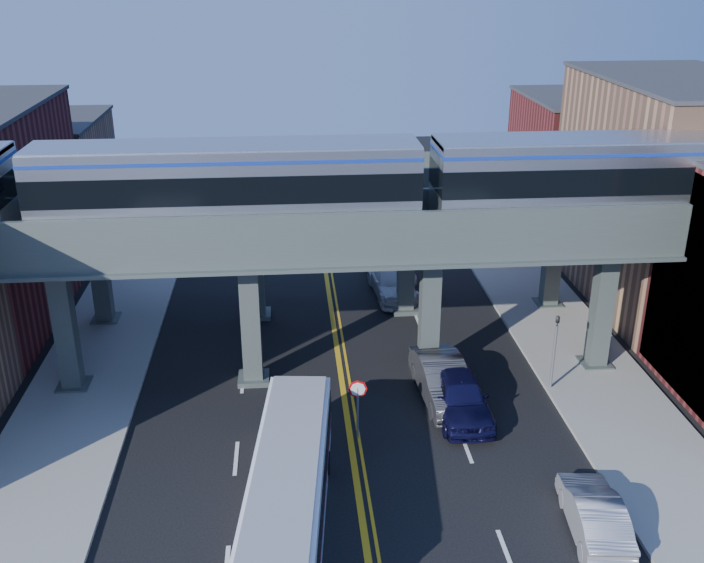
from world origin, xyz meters
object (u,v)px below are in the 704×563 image
at_px(transit_bus, 289,492).
at_px(transit_train, 227,182).
at_px(car_lane_a, 460,394).
at_px(car_parked_curb, 594,514).
at_px(car_lane_b, 443,380).
at_px(traffic_signal, 555,344).
at_px(car_lane_d, 392,282).
at_px(stop_sign, 358,400).
at_px(car_lane_c, 391,269).

bearing_deg(transit_bus, transit_train, 18.05).
height_order(car_lane_a, car_parked_curb, car_lane_a).
bearing_deg(car_lane_a, car_lane_b, 108.74).
distance_m(car_lane_b, car_parked_curb, 9.60).
bearing_deg(traffic_signal, car_parked_curb, -99.61).
xyz_separation_m(transit_bus, car_lane_a, (7.19, 6.57, -0.51)).
relative_size(car_lane_b, car_lane_d, 1.00).
height_order(stop_sign, car_lane_b, stop_sign).
bearing_deg(transit_bus, stop_sign, -22.62).
height_order(car_lane_a, car_lane_c, car_lane_a).
distance_m(transit_train, stop_sign, 10.34).
bearing_deg(transit_bus, traffic_signal, -49.42).
height_order(traffic_signal, car_lane_b, traffic_signal).
xyz_separation_m(transit_train, car_lane_d, (8.25, 9.24, -8.54)).
height_order(transit_bus, car_lane_a, transit_bus).
bearing_deg(transit_bus, car_lane_c, -10.42).
height_order(transit_train, stop_sign, transit_train).
height_order(traffic_signal, car_lane_d, traffic_signal).
bearing_deg(car_lane_c, transit_bus, -108.80).
height_order(transit_bus, car_lane_d, transit_bus).
distance_m(stop_sign, car_lane_d, 14.65).
bearing_deg(traffic_signal, car_lane_b, -177.01).
bearing_deg(car_lane_a, transit_train, 158.18).
xyz_separation_m(transit_bus, car_lane_b, (6.73, 7.84, -0.52)).
bearing_deg(stop_sign, traffic_signal, 18.63).
xyz_separation_m(car_lane_d, car_parked_curb, (4.03, -20.49, -0.04)).
relative_size(transit_bus, car_lane_a, 2.04).
xyz_separation_m(stop_sign, car_parked_curb, (7.33, -6.24, -1.01)).
height_order(transit_bus, car_parked_curb, transit_bus).
bearing_deg(stop_sign, car_lane_d, 76.95).
relative_size(car_lane_a, car_parked_curb, 1.18).
bearing_deg(car_lane_c, car_lane_d, -98.06).
relative_size(stop_sign, car_lane_c, 0.50).
distance_m(stop_sign, car_lane_a, 4.75).
bearing_deg(stop_sign, car_lane_a, 18.38).
relative_size(transit_bus, car_parked_curb, 2.40).
xyz_separation_m(traffic_signal, transit_bus, (-11.66, -8.10, -0.88)).
relative_size(stop_sign, traffic_signal, 0.64).
relative_size(car_lane_a, car_lane_c, 1.01).
bearing_deg(car_parked_curb, car_lane_c, -74.68).
distance_m(stop_sign, traffic_signal, 9.41).
bearing_deg(car_lane_a, car_lane_c, 92.28).
relative_size(transit_train, stop_sign, 18.60).
height_order(traffic_signal, car_lane_c, traffic_signal).
height_order(stop_sign, car_lane_c, stop_sign).
bearing_deg(transit_bus, car_lane_b, -34.84).
xyz_separation_m(stop_sign, car_lane_d, (3.30, 14.24, -0.97)).
xyz_separation_m(transit_train, car_lane_c, (8.47, 11.48, -8.60)).
bearing_deg(car_lane_b, transit_train, 161.93).
distance_m(transit_train, traffic_signal, 15.66).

